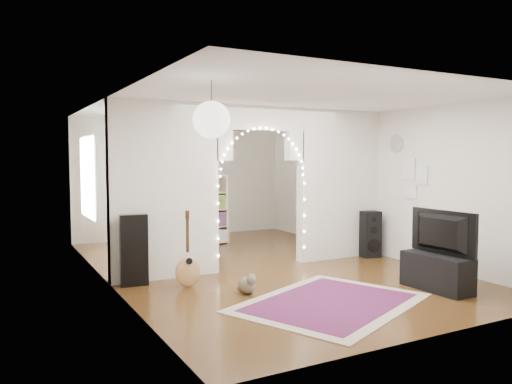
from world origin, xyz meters
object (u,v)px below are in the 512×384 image
bookcase (194,210)px  dining_chair_left (191,240)px  acoustic_guitar (188,259)px  dining_table (157,215)px  floor_speaker (370,234)px  media_console (437,272)px  dining_chair_right (196,243)px

bookcase → dining_chair_left: bookcase is taller
acoustic_guitar → dining_table: bearing=96.0°
bookcase → dining_chair_left: 0.98m
dining_chair_left → floor_speaker: bearing=-57.7°
dining_table → floor_speaker: bearing=-34.7°
bookcase → floor_speaker: bearing=-60.7°
media_console → dining_chair_right: (-2.03, 3.97, -0.02)m
acoustic_guitar → dining_chair_left: size_ratio=1.64×
acoustic_guitar → dining_chair_left: bearing=83.8°
floor_speaker → dining_chair_right: bearing=160.8°
acoustic_guitar → dining_table: acoustic_guitar is taller
bookcase → dining_table: bearing=157.7°
media_console → dining_chair_left: bearing=114.9°
floor_speaker → dining_chair_left: 3.39m
bookcase → dining_table: bookcase is taller
bookcase → dining_table: size_ratio=1.16×
media_console → dining_chair_left: size_ratio=1.76×
acoustic_guitar → dining_chair_right: bearing=81.7°
media_console → dining_table: bearing=114.4°
floor_speaker → media_console: floor_speaker is taller
acoustic_guitar → bookcase: bearing=83.1°
floor_speaker → dining_chair_right: floor_speaker is taller
bookcase → acoustic_guitar: bearing=-125.8°
dining_table → dining_chair_right: dining_table is taller
media_console → bookcase: 5.22m
acoustic_guitar → media_console: size_ratio=0.93×
media_console → bookcase: bearing=107.5°
acoustic_guitar → media_console: acoustic_guitar is taller
dining_chair_left → dining_chair_right: (0.02, -0.17, -0.03)m
dining_table → dining_chair_right: bearing=-62.1°
bookcase → dining_table: 0.76m
acoustic_guitar → floor_speaker: acoustic_guitar is taller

